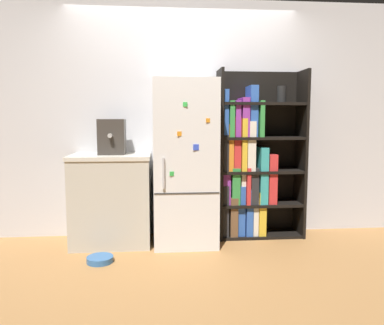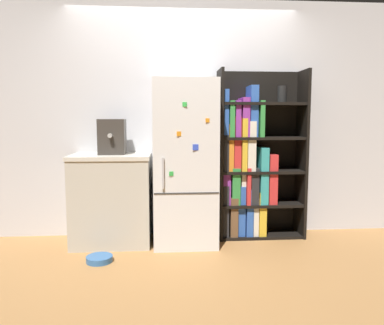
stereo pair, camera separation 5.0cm
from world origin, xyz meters
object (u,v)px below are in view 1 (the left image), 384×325
at_px(pet_bowl, 100,259).
at_px(refrigerator, 185,163).
at_px(espresso_machine, 112,137).
at_px(bookshelf, 250,164).

bearing_deg(pet_bowl, refrigerator, 32.48).
bearing_deg(pet_bowl, espresso_machine, 83.87).
height_order(espresso_machine, pet_bowl, espresso_machine).
height_order(bookshelf, pet_bowl, bookshelf).
distance_m(espresso_machine, pet_bowl, 1.23).
xyz_separation_m(bookshelf, espresso_machine, (-1.48, -0.10, 0.32)).
height_order(refrigerator, espresso_machine, refrigerator).
bearing_deg(bookshelf, espresso_machine, -176.13).
distance_m(bookshelf, espresso_machine, 1.52).
relative_size(refrigerator, bookshelf, 0.93).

